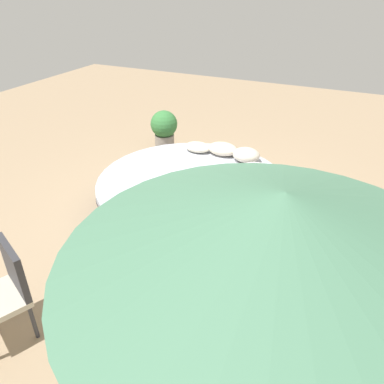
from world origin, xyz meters
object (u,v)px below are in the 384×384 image
Objects in this scene: side_table at (355,259)px; throw_pillow_0 at (257,169)px; throw_pillow_3 at (198,147)px; planter at (164,129)px; throw_pillow_2 at (223,149)px; throw_pillow_1 at (246,155)px; patio_chair at (5,287)px; round_bed at (192,195)px; patio_umbrella at (280,231)px.

throw_pillow_0 is at bearing 145.39° from side_table.
throw_pillow_3 is 0.52× the size of planter.
throw_pillow_2 reaches higher than throw_pillow_0.
side_table is (3.68, -2.15, -0.26)m from planter.
throw_pillow_1 is 0.84m from throw_pillow_3.
throw_pillow_3 is 1.29m from planter.
patio_chair is 3.72m from side_table.
round_bed is 6.38× the size of throw_pillow_1.
patio_umbrella is 5.69m from planter.
patio_umbrella is at bearing -157.01° from patio_chair.
patio_umbrella is at bearing -73.84° from throw_pillow_0.
throw_pillow_3 is 0.45× the size of patio_chair.
throw_pillow_0 is (0.79, 0.59, 0.33)m from round_bed.
round_bed is at bearing -70.56° from throw_pillow_3.
patio_umbrella reaches higher than planter.
throw_pillow_3 is 3.00m from side_table.
patio_umbrella is (1.77, -2.79, 1.74)m from round_bed.
throw_pillow_2 reaches higher than round_bed.
throw_pillow_0 is 2.43m from planter.
side_table is at bearing -30.27° from planter.
patio_umbrella is (2.41, -0.08, 1.44)m from patio_chair.
throw_pillow_2 is at bearing 169.11° from throw_pillow_1.
side_table is at bearing -117.63° from patio_chair.
throw_pillow_1 is at bearing -1.98° from throw_pillow_3.
planter is at bearing 154.72° from throw_pillow_2.
patio_chair is 4.46m from planter.
throw_pillow_2 is (0.08, 1.00, 0.35)m from round_bed.
patio_umbrella reaches higher than side_table.
round_bed is at bearing 168.77° from side_table.
throw_pillow_1 reaches higher than side_table.
throw_pillow_3 is at bearing 162.21° from throw_pillow_0.
round_bed is at bearing -50.75° from planter.
side_table is at bearing -11.23° from round_bed.
throw_pillow_0 is at bearing 36.66° from round_bed.
throw_pillow_3 is at bearing -69.99° from patio_chair.
side_table is (1.51, -1.04, -0.37)m from throw_pillow_0.
patio_umbrella is at bearing -54.93° from planter.
throw_pillow_1 reaches higher than throw_pillow_2.
patio_umbrella is at bearing -71.28° from throw_pillow_1.
round_bed is at bearing -94.82° from throw_pillow_2.
throw_pillow_1 is at bearing 60.92° from round_bed.
patio_chair reaches higher than throw_pillow_3.
throw_pillow_2 is at bearing -25.28° from planter.
side_table is at bearing -28.05° from throw_pillow_3.
planter is (-1.38, 1.69, 0.21)m from round_bed.
round_bed is 2.80× the size of patio_chair.
round_bed reaches higher than side_table.
planter reaches higher than throw_pillow_1.
throw_pillow_3 is 1.01× the size of side_table.
throw_pillow_2 is at bearing 149.60° from throw_pillow_0.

